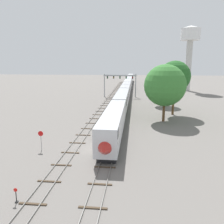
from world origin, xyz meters
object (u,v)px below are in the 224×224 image
Objects in this scene: water_tower at (190,42)px; passenger_train at (127,87)px; trackside_tree_left at (175,77)px; trackside_tree_mid at (161,77)px; stop_sign at (41,138)px; switch_stand at (16,197)px; signal_gantry at (120,80)px; trackside_tree_right at (165,85)px.

passenger_train is at bearing -156.12° from water_tower.
water_tower is at bearing 74.46° from trackside_tree_left.
stop_sign is at bearing -118.56° from trackside_tree_mid.
trackside_tree_mid reaches higher than switch_stand.
trackside_tree_mid reaches higher than stop_sign.
switch_stand is at bearing -94.20° from signal_gantry.
water_tower reaches higher than trackside_tree_mid.
passenger_train is at bearing 84.69° from switch_stand.
water_tower is 60.81m from trackside_tree_right.
passenger_train is 28.14m from trackside_tree_mid.
signal_gantry is at bearing 131.32° from trackside_tree_mid.
trackside_tree_right is at bearing -77.89° from passenger_train.
stop_sign is (-7.75, -53.40, -4.34)m from signal_gantry.
trackside_tree_mid is 0.96× the size of trackside_tree_right.
passenger_train is 11.23× the size of trackside_tree_right.
passenger_train is at bearing 77.73° from signal_gantry.
trackside_tree_mid is at bearing 70.55° from switch_stand.
trackside_tree_left reaches higher than passenger_train.
switch_stand is 54.65m from trackside_tree_mid.
water_tower is 96.59m from switch_stand.
passenger_train is at bearing 108.40° from trackside_tree_left.
signal_gantry is 39.34m from water_tower.
stop_sign is 0.22× the size of trackside_tree_left.
stop_sign reaches higher than switch_stand.
trackside_tree_left is 1.11× the size of trackside_tree_mid.
water_tower is (26.58, 11.77, 18.66)m from passenger_train.
trackside_tree_right reaches higher than passenger_train.
trackside_tree_mid is at bearing 61.44° from stop_sign.
water_tower reaches higher than switch_stand.
water_tower is at bearing 64.15° from stop_sign.
passenger_train is 76.70m from switch_stand.
trackside_tree_left is (-13.89, -49.93, -12.03)m from water_tower.
switch_stand is at bearing -117.41° from trackside_tree_left.
signal_gantry is 0.93× the size of trackside_tree_left.
switch_stand is at bearing -109.45° from trackside_tree_mid.
trackside_tree_mid is 19.78m from trackside_tree_right.
stop_sign is 34.99m from trackside_tree_left.
water_tower is 19.15× the size of switch_stand.
signal_gantry is 36.74m from trackside_tree_right.
trackside_tree_right is at bearing -113.65° from trackside_tree_left.
trackside_tree_left is at bearing -61.75° from signal_gantry.
trackside_tree_right is (-16.91, -56.83, -13.48)m from water_tower.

